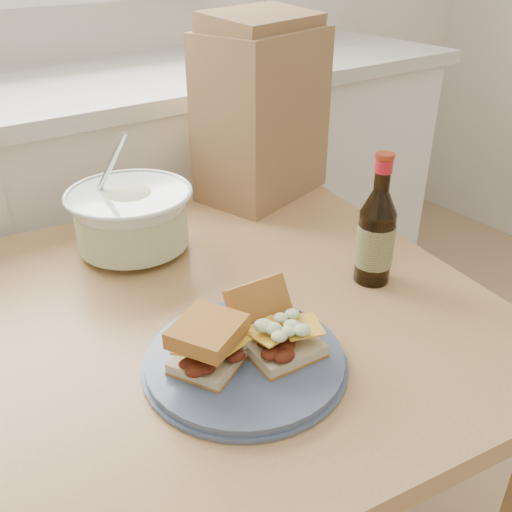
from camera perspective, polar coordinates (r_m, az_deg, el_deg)
cabinet_run at (r=1.76m, az=-17.38°, el=1.05°), size 2.50×0.64×0.94m
dining_table at (r=1.03m, az=-3.16°, el=-9.67°), size 0.99×0.99×0.72m
plate at (r=0.84m, az=-1.12°, el=-10.42°), size 0.29×0.29×0.02m
sandwich_left at (r=0.80m, az=-4.80°, el=-8.73°), size 0.12×0.12×0.07m
sandwich_right at (r=0.83m, az=1.91°, el=-7.25°), size 0.11×0.14×0.09m
coleslaw_bowl at (r=1.13m, az=-12.30°, el=3.39°), size 0.24×0.24×0.24m
beer_bottle at (r=1.01m, az=11.90°, el=2.04°), size 0.07×0.07×0.24m
knife at (r=1.20m, az=12.85°, el=2.04°), size 0.14×0.13×0.01m
paper_bag at (r=1.33m, az=0.60°, el=13.82°), size 0.32×0.26×0.37m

